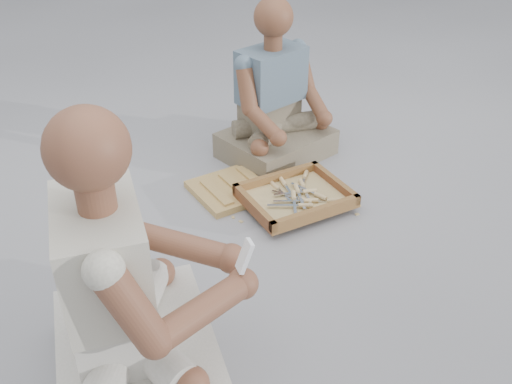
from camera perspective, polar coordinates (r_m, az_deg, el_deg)
ground at (r=2.51m, az=2.00°, el=-7.13°), size 60.00×60.00×0.00m
carved_panel at (r=3.01m, az=-1.15°, el=0.72°), size 0.57×0.41×0.04m
tool_tray at (r=2.84m, az=3.96°, el=-0.52°), size 0.56×0.47×0.07m
chisel_0 at (r=2.84m, az=6.12°, el=-0.25°), size 0.06×0.22×0.02m
chisel_1 at (r=2.79m, az=5.08°, el=-0.86°), size 0.19×0.14×0.02m
chisel_2 at (r=2.86m, az=4.97°, el=0.06°), size 0.20×0.11×0.02m
chisel_3 at (r=2.90m, az=2.10°, el=0.43°), size 0.06×0.22×0.02m
chisel_4 at (r=2.82m, az=7.32°, el=-0.85°), size 0.20×0.13×0.02m
chisel_5 at (r=2.80m, az=3.80°, el=-0.57°), size 0.15×0.19×0.02m
chisel_6 at (r=2.75m, az=4.53°, el=-1.34°), size 0.18×0.15×0.02m
chisel_7 at (r=2.85m, az=4.19°, el=0.11°), size 0.12×0.20×0.02m
chisel_8 at (r=2.92m, az=2.85°, el=0.84°), size 0.09×0.21×0.02m
chisel_9 at (r=2.91m, az=4.70°, el=0.63°), size 0.12×0.20×0.02m
chisel_10 at (r=2.81m, az=4.57°, el=-0.73°), size 0.10×0.21×0.02m
chisel_11 at (r=2.98m, az=4.90°, el=1.52°), size 0.18×0.15×0.02m
wood_chip_0 at (r=3.03m, az=2.01°, el=0.59°), size 0.02×0.02×0.00m
wood_chip_1 at (r=2.79m, az=-2.31°, el=-2.54°), size 0.02×0.02×0.00m
wood_chip_2 at (r=3.00m, az=6.02°, el=0.05°), size 0.02×0.02×0.00m
wood_chip_3 at (r=2.99m, az=1.43°, el=0.11°), size 0.02×0.02×0.00m
wood_chip_4 at (r=2.92m, az=10.30°, el=-1.36°), size 0.02×0.02×0.00m
wood_chip_5 at (r=2.92m, az=-1.98°, el=-0.70°), size 0.02×0.02×0.00m
wood_chip_6 at (r=2.85m, az=10.08°, el=-2.20°), size 0.02×0.02×0.00m
wood_chip_7 at (r=3.02m, az=3.28°, el=0.51°), size 0.02×0.02×0.00m
wood_chip_8 at (r=3.20m, az=5.38°, el=2.39°), size 0.02×0.02×0.00m
wood_chip_9 at (r=2.76m, az=-1.52°, el=-2.97°), size 0.02×0.02×0.00m
wood_chip_10 at (r=2.91m, az=9.33°, el=-1.28°), size 0.02×0.02×0.00m
wood_chip_11 at (r=2.98m, az=2.74°, el=0.04°), size 0.02×0.02×0.00m
wood_chip_12 at (r=2.84m, az=1.97°, el=-1.86°), size 0.02×0.02×0.00m
craftsman at (r=1.88m, az=-12.73°, el=-10.45°), size 0.76×0.78×1.01m
companion at (r=3.21m, az=1.94°, el=8.49°), size 0.61×0.50×0.89m
mobile_phone at (r=1.79m, az=-1.13°, el=-6.41°), size 0.06×0.06×0.11m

